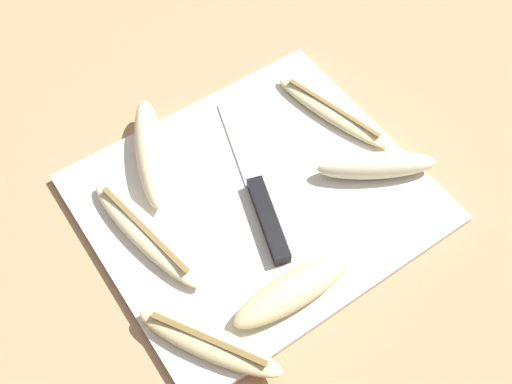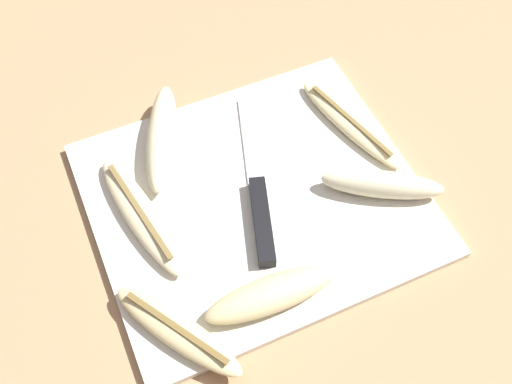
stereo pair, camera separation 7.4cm
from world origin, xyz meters
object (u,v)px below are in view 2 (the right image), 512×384
banana_cream_curved (141,215)px  banana_pale_long (162,137)px  banana_ripe_center (271,294)px  knife (260,205)px  banana_mellow_near (178,331)px  banana_soft_right (350,124)px  banana_bright_far (382,184)px

banana_cream_curved → banana_pale_long: bearing=57.4°
banana_ripe_center → banana_cream_curved: banana_ripe_center is taller
knife → banana_cream_curved: 0.14m
banana_pale_long → banana_mellow_near: 0.26m
banana_ripe_center → banana_soft_right: size_ratio=0.82×
banana_pale_long → banana_soft_right: 0.25m
banana_mellow_near → banana_cream_curved: (0.01, 0.16, -0.00)m
banana_ripe_center → banana_cream_curved: 0.19m
knife → banana_soft_right: 0.18m
knife → banana_mellow_near: size_ratio=1.54×
banana_pale_long → banana_cream_curved: size_ratio=0.88×
banana_bright_far → banana_cream_curved: banana_bright_far is taller
banana_bright_far → banana_mellow_near: (-0.29, -0.07, -0.01)m
banana_mellow_near → banana_ripe_center: bearing=-2.3°
banana_pale_long → banana_soft_right: banana_pale_long is taller
knife → banana_bright_far: (0.15, -0.04, 0.01)m
banana_ripe_center → banana_bright_far: 0.20m
banana_bright_far → banana_cream_curved: size_ratio=0.75×
banana_bright_far → banana_soft_right: size_ratio=0.78×
banana_pale_long → banana_cream_curved: (-0.06, -0.10, -0.01)m
banana_mellow_near → banana_soft_right: 0.36m
knife → banana_bright_far: size_ratio=1.70×
banana_cream_curved → banana_soft_right: bearing=4.1°
knife → banana_pale_long: 0.16m
knife → banana_pale_long: size_ratio=1.46×
banana_cream_curved → banana_soft_right: banana_cream_curved is taller
banana_pale_long → banana_bright_far: bearing=-38.7°
banana_ripe_center → banana_mellow_near: 0.11m
knife → banana_pale_long: (-0.08, 0.14, 0.01)m
banana_mellow_near → banana_soft_right: size_ratio=0.86×
banana_mellow_near → banana_soft_right: banana_mellow_near is taller
banana_bright_far → banana_soft_right: banana_bright_far is taller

